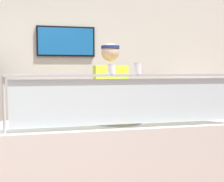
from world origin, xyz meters
name	(u,v)px	position (x,y,z in m)	size (l,w,h in m)	color
shop_rear_unit	(87,75)	(1.13, 2.44, 1.36)	(6.67, 0.13, 2.70)	silver
serving_counter	(122,171)	(1.14, 0.36, 0.47)	(2.27, 0.72, 0.95)	silver
sneeze_guard	(131,94)	(1.14, 0.06, 1.24)	(2.09, 0.06, 0.47)	#B2B5BC
pizza_tray	(117,121)	(1.09, 0.37, 0.97)	(0.48, 0.48, 0.04)	#9EA0A8
pizza_server	(119,119)	(1.11, 0.35, 0.99)	(0.07, 0.28, 0.01)	#ADAFB7
parmesan_shaker	(111,70)	(0.96, 0.06, 1.45)	(0.07, 0.07, 0.08)	white
pepper_flake_shaker	(137,69)	(1.19, 0.06, 1.46)	(0.07, 0.07, 0.10)	white
worker_figure	(111,108)	(1.18, 1.02, 1.01)	(0.41, 0.50, 1.76)	#23232D
prep_shelf	(203,133)	(2.94, 1.95, 0.42)	(0.70, 0.55, 0.85)	#B7BABF
pizza_box_stack	(204,103)	(2.94, 1.95, 0.91)	(0.48, 0.47, 0.13)	silver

